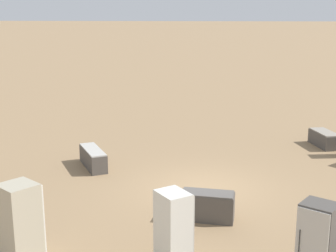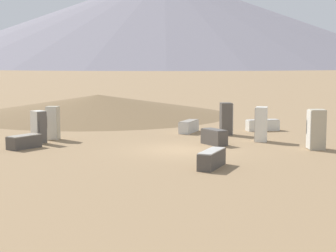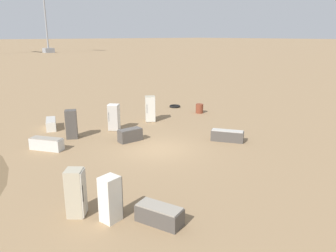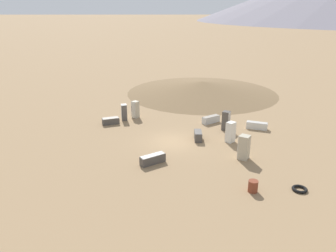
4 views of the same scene
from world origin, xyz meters
name	(u,v)px [view 1 (image 1 of 4)]	position (x,y,z in m)	size (l,w,h in m)	color
ground_plane	(203,190)	(0.00, 0.00, 0.00)	(1000.00, 1000.00, 0.00)	#937551
discarded_fridge_1	(324,139)	(5.98, -4.56, 0.32)	(1.76, 1.19, 0.64)	#4C4742
discarded_fridge_2	(207,206)	(-2.20, -0.35, 0.39)	(0.67, 1.46, 0.77)	#4C4742
discarded_fridge_3	(174,231)	(-4.89, 0.14, 0.89)	(0.92, 0.92, 1.78)	silver
discarded_fridge_6	(317,246)	(-5.05, -2.79, 0.90)	(0.88, 0.89, 1.80)	#4C4742
discarded_fridge_7	(21,225)	(-5.25, 3.46, 0.94)	(1.02, 1.01, 1.88)	#B2A88E
discarded_fridge_8	(93,158)	(1.58, 4.17, 0.34)	(1.93, 1.53, 0.69)	#4C4742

